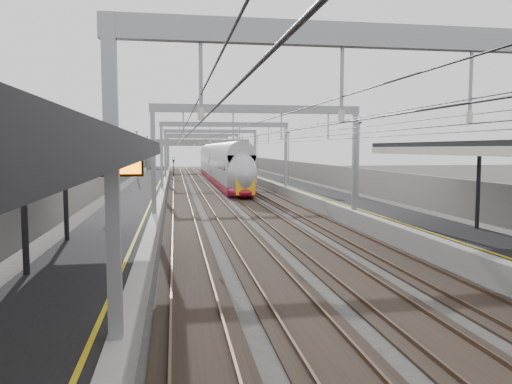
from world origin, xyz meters
name	(u,v)px	position (x,y,z in m)	size (l,w,h in m)	color
platform_left	(147,191)	(-8.00, 45.00, 0.50)	(4.00, 120.00, 1.00)	black
platform_right	(295,189)	(8.00, 45.00, 0.50)	(4.00, 120.00, 1.00)	black
tracks	(222,194)	(0.00, 45.00, 0.05)	(11.40, 140.00, 0.20)	black
overhead_line	(217,138)	(0.00, 51.62, 6.14)	(13.00, 140.00, 6.60)	gray
canopy_left	(34,142)	(-8.02, 2.99, 5.09)	(4.40, 30.00, 4.24)	black
overbridge	(198,147)	(0.00, 100.00, 5.31)	(22.00, 2.20, 6.90)	gray
wall_left	(115,181)	(-11.20, 45.00, 1.60)	(0.30, 120.00, 3.20)	gray
wall_right	(323,179)	(11.20, 45.00, 1.60)	(0.30, 120.00, 3.20)	gray
train	(221,168)	(1.50, 62.43, 2.24)	(2.90, 52.90, 4.58)	maroon
signal_green	(174,164)	(-5.20, 75.63, 2.42)	(0.32, 0.32, 3.48)	black
signal_red_near	(229,165)	(3.20, 67.23, 2.42)	(0.32, 0.32, 3.48)	black
signal_red_far	(235,163)	(5.40, 77.74, 2.42)	(0.32, 0.32, 3.48)	black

